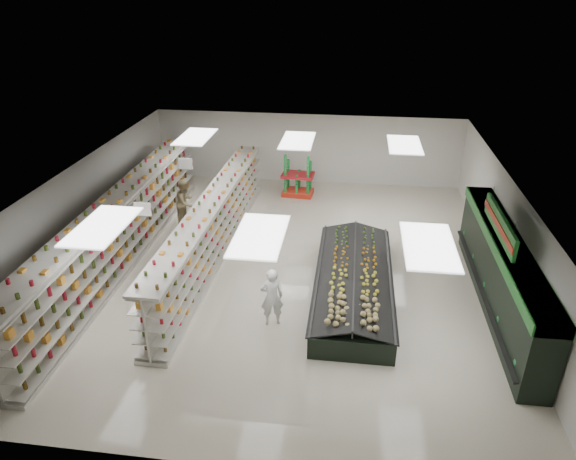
# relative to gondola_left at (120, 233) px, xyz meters

# --- Properties ---
(floor) EXTENTS (16.00, 16.00, 0.00)m
(floor) POSITION_rel_gondola_left_xyz_m (5.43, 0.43, -1.07)
(floor) COLOR beige
(floor) RESTS_ON ground
(ceiling) EXTENTS (14.00, 16.00, 0.02)m
(ceiling) POSITION_rel_gondola_left_xyz_m (5.43, 0.43, 2.13)
(ceiling) COLOR white
(ceiling) RESTS_ON wall_back
(wall_back) EXTENTS (14.00, 0.02, 3.20)m
(wall_back) POSITION_rel_gondola_left_xyz_m (5.43, 8.43, 0.53)
(wall_back) COLOR silver
(wall_back) RESTS_ON floor
(wall_front) EXTENTS (14.00, 0.02, 3.20)m
(wall_front) POSITION_rel_gondola_left_xyz_m (5.43, -7.57, 0.53)
(wall_front) COLOR silver
(wall_front) RESTS_ON floor
(wall_left) EXTENTS (0.02, 16.00, 3.20)m
(wall_left) POSITION_rel_gondola_left_xyz_m (-1.57, 0.43, 0.53)
(wall_left) COLOR silver
(wall_left) RESTS_ON floor
(wall_right) EXTENTS (0.02, 16.00, 3.20)m
(wall_right) POSITION_rel_gondola_left_xyz_m (12.43, 0.43, 0.53)
(wall_right) COLOR silver
(wall_right) RESTS_ON floor
(produce_wall_case) EXTENTS (0.93, 8.00, 2.20)m
(produce_wall_case) POSITION_rel_gondola_left_xyz_m (11.96, -1.07, 0.17)
(produce_wall_case) COLOR black
(produce_wall_case) RESTS_ON floor
(aisle_sign_near) EXTENTS (0.52, 0.06, 0.75)m
(aisle_sign_near) POSITION_rel_gondola_left_xyz_m (1.63, -1.57, 1.68)
(aisle_sign_near) COLOR white
(aisle_sign_near) RESTS_ON ceiling
(aisle_sign_far) EXTENTS (0.52, 0.06, 0.75)m
(aisle_sign_far) POSITION_rel_gondola_left_xyz_m (1.63, 2.43, 1.68)
(aisle_sign_far) COLOR white
(aisle_sign_far) RESTS_ON ceiling
(hortifruti_banner) EXTENTS (0.12, 3.20, 0.95)m
(hortifruti_banner) POSITION_rel_gondola_left_xyz_m (11.68, -1.07, 1.58)
(hortifruti_banner) COLOR #1E7127
(hortifruti_banner) RESTS_ON ceiling
(gondola_left) EXTENTS (1.17, 13.51, 2.34)m
(gondola_left) POSITION_rel_gondola_left_xyz_m (0.00, 0.00, 0.00)
(gondola_left) COLOR beige
(gondola_left) RESTS_ON floor
(gondola_center) EXTENTS (1.09, 11.94, 2.07)m
(gondola_center) POSITION_rel_gondola_left_xyz_m (2.94, 0.99, -0.12)
(gondola_center) COLOR beige
(gondola_center) RESTS_ON floor
(produce_island) EXTENTS (2.35, 6.47, 0.96)m
(produce_island) POSITION_rel_gondola_left_xyz_m (7.80, -0.94, -0.63)
(produce_island) COLOR black
(produce_island) RESTS_ON floor
(soda_endcap) EXTENTS (1.44, 1.03, 1.77)m
(soda_endcap) POSITION_rel_gondola_left_xyz_m (5.21, 6.67, -0.22)
(soda_endcap) COLOR red
(soda_endcap) RESTS_ON floor
(shopper_main) EXTENTS (0.73, 0.59, 1.75)m
(shopper_main) POSITION_rel_gondola_left_xyz_m (5.57, -2.78, -0.20)
(shopper_main) COLOR white
(shopper_main) RESTS_ON floor
(shopper_background) EXTENTS (0.73, 0.99, 1.85)m
(shopper_background) POSITION_rel_gondola_left_xyz_m (1.23, 3.14, -0.15)
(shopper_background) COLOR tan
(shopper_background) RESTS_ON floor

